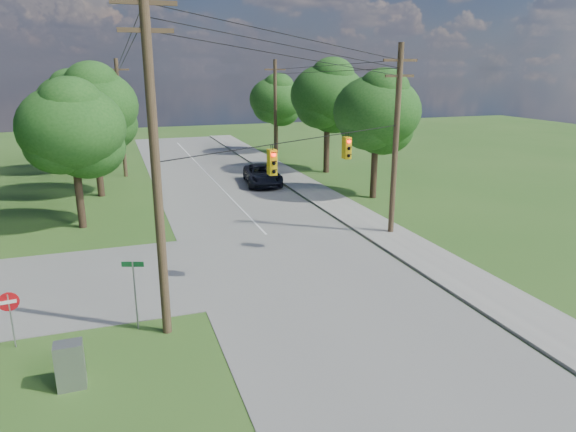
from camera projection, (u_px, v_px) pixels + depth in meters
name	position (u px, v px, depth m)	size (l,w,h in m)	color
ground	(291.00, 317.00, 19.65)	(140.00, 140.00, 0.00)	#305C1E
main_road	(296.00, 265.00, 24.81)	(10.00, 100.00, 0.03)	gray
sidewalk_east	(416.00, 249.00, 26.88)	(2.60, 100.00, 0.12)	#A2A097
pole_sw	(155.00, 162.00, 16.85)	(2.00, 0.32, 12.00)	brown
pole_ne	(396.00, 139.00, 28.18)	(2.00, 0.32, 10.50)	brown
pole_north_e	(275.00, 113.00, 48.27)	(2.00, 0.32, 10.00)	brown
pole_north_w	(121.00, 118.00, 43.94)	(2.00, 0.32, 10.00)	brown
power_lines	(248.00, 69.00, 28.08)	(13.93, 29.62, 4.93)	black
traffic_signals	(312.00, 154.00, 22.95)	(4.91, 3.27, 1.05)	yellow
tree_w_near	(72.00, 128.00, 29.15)	(6.00, 6.00, 8.40)	#422F21
tree_w_mid	(92.00, 106.00, 36.55)	(6.40, 6.40, 9.22)	#422F21
tree_w_far	(71.00, 103.00, 45.11)	(6.00, 6.00, 8.73)	#422F21
tree_e_near	(377.00, 112.00, 36.20)	(6.20, 6.20, 8.81)	#422F21
tree_e_mid	(328.00, 95.00, 45.27)	(6.60, 6.60, 9.64)	#422F21
tree_e_far	(276.00, 99.00, 56.14)	(5.80, 5.80, 8.32)	#422F21
car_main_north	(263.00, 175.00, 41.87)	(2.68, 5.82, 1.62)	black
control_cabinet	(70.00, 365.00, 15.16)	(0.81, 0.58, 1.46)	gray
do_not_enter_sign	(9.00, 307.00, 17.13)	(0.68, 0.13, 2.03)	gray
street_name_sign	(135.00, 286.00, 18.32)	(0.76, 0.29, 2.63)	gray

